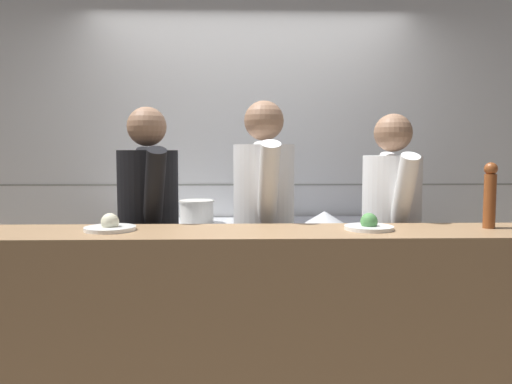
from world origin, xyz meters
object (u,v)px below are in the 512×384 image
at_px(stock_pot, 197,211).
at_px(plated_dish_appetiser, 369,226).
at_px(oven_range, 184,285).
at_px(chef_line, 391,240).
at_px(plated_dish_main, 110,226).
at_px(pepper_mill, 490,194).
at_px(chef_head_cook, 149,238).
at_px(mixing_bowl_steel, 325,217).
at_px(chef_sous, 264,233).

distance_m(stock_pot, plated_dish_appetiser, 1.58).
height_order(stock_pot, plated_dish_appetiser, plated_dish_appetiser).
distance_m(oven_range, chef_line, 1.54).
relative_size(plated_dish_main, pepper_mill, 0.75).
bearing_deg(chef_head_cook, plated_dish_main, -118.53).
height_order(stock_pot, chef_head_cook, chef_head_cook).
bearing_deg(mixing_bowl_steel, oven_range, 177.66).
distance_m(stock_pot, chef_sous, 0.89).
bearing_deg(chef_sous, plated_dish_main, -148.53).
bearing_deg(chef_head_cook, oven_range, 62.31).
height_order(plated_dish_appetiser, pepper_mill, pepper_mill).
bearing_deg(stock_pot, plated_dish_appetiser, -54.44).
height_order(mixing_bowl_steel, plated_dish_main, plated_dish_main).
bearing_deg(mixing_bowl_steel, chef_line, -69.33).
xyz_separation_m(oven_range, plated_dish_main, (-0.19, -1.25, 0.62)).
height_order(oven_range, mixing_bowl_steel, mixing_bowl_steel).
height_order(mixing_bowl_steel, chef_sous, chef_sous).
xyz_separation_m(pepper_mill, chef_head_cook, (-1.70, 0.48, -0.29)).
xyz_separation_m(oven_range, chef_sous, (0.54, -0.73, 0.50)).
relative_size(plated_dish_main, chef_head_cook, 0.14).
bearing_deg(plated_dish_appetiser, pepper_mill, 2.99).
relative_size(oven_range, chef_sous, 0.55).
height_order(mixing_bowl_steel, pepper_mill, pepper_mill).
distance_m(stock_pot, pepper_mill, 1.97).
distance_m(mixing_bowl_steel, chef_sous, 0.83).
distance_m(plated_dish_main, plated_dish_appetiser, 1.20).
relative_size(stock_pot, chef_head_cook, 0.15).
height_order(stock_pot, chef_sous, chef_sous).
bearing_deg(stock_pot, oven_range, -163.79).
distance_m(mixing_bowl_steel, chef_line, 0.76).
distance_m(plated_dish_appetiser, chef_sous, 0.72).
xyz_separation_m(oven_range, pepper_mill, (1.60, -1.23, 0.76)).
bearing_deg(pepper_mill, plated_dish_main, -179.27).
relative_size(chef_head_cook, chef_line, 1.02).
distance_m(mixing_bowl_steel, plated_dish_appetiser, 1.23).
relative_size(stock_pot, mixing_bowl_steel, 0.91).
relative_size(plated_dish_appetiser, chef_sous, 0.13).
relative_size(chef_sous, chef_line, 1.04).
bearing_deg(chef_head_cook, pepper_mill, -35.22).
xyz_separation_m(plated_dish_main, pepper_mill, (1.79, 0.02, 0.14)).
bearing_deg(stock_pot, mixing_bowl_steel, -4.25).
bearing_deg(chef_line, plated_dish_appetiser, -116.69).
xyz_separation_m(plated_dish_appetiser, chef_head_cook, (-1.12, 0.51, -0.14)).
bearing_deg(plated_dish_main, mixing_bowl_steel, 45.36).
bearing_deg(chef_sous, chef_head_cook, 177.39).
height_order(oven_range, chef_sous, chef_sous).
height_order(oven_range, plated_dish_appetiser, plated_dish_appetiser).
relative_size(oven_range, pepper_mill, 2.96).
bearing_deg(chef_sous, chef_line, -4.84).
distance_m(chef_head_cook, chef_sous, 0.65).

